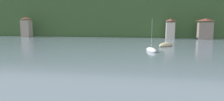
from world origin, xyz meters
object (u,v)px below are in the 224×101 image
at_px(sailboat_far_0, 166,45).
at_px(sailboat_far_4, 151,50).
at_px(shore_building_west, 26,27).
at_px(shore_building_westcentral, 170,29).
at_px(shore_building_central, 205,29).

bearing_deg(sailboat_far_0, sailboat_far_4, -167.90).
bearing_deg(shore_building_west, shore_building_westcentral, 0.45).
bearing_deg(sailboat_far_4, sailboat_far_0, 141.24).
height_order(shore_building_west, sailboat_far_4, shore_building_west).
height_order(shore_building_west, shore_building_westcentral, shore_building_west).
xyz_separation_m(sailboat_far_0, sailboat_far_4, (-4.37, -12.34, -0.07)).
xyz_separation_m(shore_building_westcentral, shore_building_central, (14.98, -0.52, -0.00)).
distance_m(sailboat_far_0, sailboat_far_4, 13.09).
height_order(shore_building_westcentral, sailboat_far_4, shore_building_westcentral).
distance_m(shore_building_west, sailboat_far_0, 77.92).
relative_size(shore_building_westcentral, sailboat_far_4, 1.16).
distance_m(shore_building_westcentral, sailboat_far_4, 47.43).
height_order(sailboat_far_0, sailboat_far_4, sailboat_far_0).
distance_m(shore_building_west, sailboat_far_4, 80.34).
bearing_deg(sailboat_far_4, shore_building_central, 133.12).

